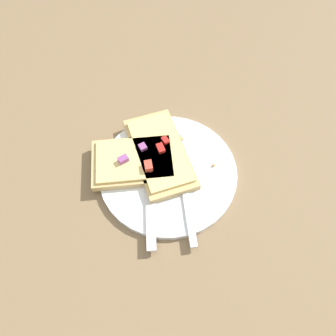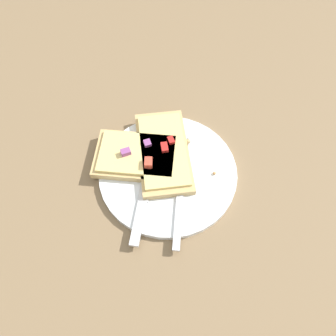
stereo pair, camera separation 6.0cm
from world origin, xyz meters
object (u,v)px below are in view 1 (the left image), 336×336
object	(u,v)px
fork	(183,179)
pizza_slice_main	(160,153)
plate	(168,172)
pizza_slice_corner	(135,161)
knife	(150,201)

from	to	relation	value
fork	pizza_slice_main	size ratio (longest dim) A/B	1.10
plate	pizza_slice_corner	distance (m)	0.07
plate	fork	world-z (taller)	fork
plate	pizza_slice_main	bearing A→B (deg)	-58.15
fork	pizza_slice_corner	world-z (taller)	pizza_slice_corner
knife	pizza_slice_corner	distance (m)	0.08
pizza_slice_corner	plate	bearing A→B (deg)	-19.58
fork	knife	world-z (taller)	knife
knife	pizza_slice_main	size ratio (longest dim) A/B	1.02
knife	plate	bearing A→B (deg)	-29.46
plate	fork	bearing A→B (deg)	152.53
pizza_slice_main	pizza_slice_corner	world-z (taller)	pizza_slice_main
fork	pizza_slice_main	xyz separation A→B (m)	(0.05, -0.05, 0.01)
pizza_slice_main	pizza_slice_corner	bearing A→B (deg)	-87.16
plate	knife	bearing A→B (deg)	70.22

